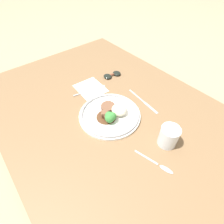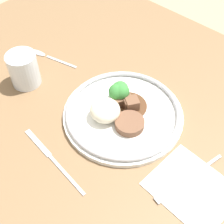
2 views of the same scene
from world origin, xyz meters
The scene contains 9 objects.
ground_plane centered at (0.00, 0.00, 0.00)m, with size 8.00×8.00×0.00m, color #998466.
dining_table centered at (0.00, 0.00, 0.02)m, with size 1.36×0.96×0.04m.
napkin centered at (-0.20, 0.03, 0.04)m, with size 0.17×0.15×0.00m.
plate centered at (0.04, -0.02, 0.06)m, with size 0.29×0.29×0.06m.
juice_glass centered at (0.30, 0.07, 0.08)m, with size 0.08×0.08×0.09m.
fork centered at (-0.18, 0.03, 0.04)m, with size 0.05×0.18×0.00m.
knife centered at (0.07, 0.18, 0.04)m, with size 0.22×0.03×0.00m.
spoon centered at (0.35, -0.03, 0.04)m, with size 0.16×0.05×0.01m.
sunglasses centered at (-0.22, 0.20, 0.05)m, with size 0.07×0.12×0.02m.
Camera 1 is at (0.47, -0.37, 0.65)m, focal length 28.00 mm.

